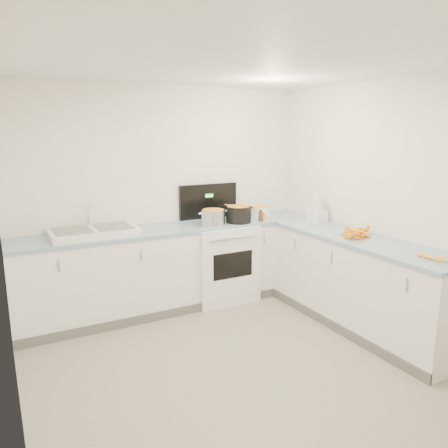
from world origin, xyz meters
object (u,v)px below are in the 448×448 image
black_pot (239,215)px  spice_jar (265,217)px  sink (94,232)px  steel_pot (213,218)px  mixing_bowl (261,211)px  extract_bottle (261,217)px  food_processor (317,210)px  stove (219,260)px

black_pot → spice_jar: size_ratio=2.94×
sink → black_pot: bearing=-5.0°
steel_pot → black_pot: size_ratio=0.92×
steel_pot → black_pot: bearing=0.3°
mixing_bowl → extract_bottle: bearing=-123.5°
mixing_bowl → food_processor: bearing=-57.0°
stove → black_pot: (0.19, -0.13, 0.55)m
stove → black_pot: 0.60m
stove → food_processor: 1.31m
steel_pot → mixing_bowl: steel_pot is taller
stove → sink: bearing=179.4°
mixing_bowl → black_pot: bearing=-154.7°
spice_jar → steel_pot: bearing=174.9°
steel_pot → spice_jar: size_ratio=2.70×
food_processor → spice_jar: bearing=146.8°
mixing_bowl → stove: bearing=-172.6°
stove → food_processor: (1.03, -0.53, 0.61)m
steel_pot → extract_bottle: bearing=-7.1°
sink → black_pot: 1.65m
spice_jar → extract_bottle: bearing=-168.6°
mixing_bowl → spice_jar: (-0.12, -0.27, -0.01)m
black_pot → mixing_bowl: 0.49m
mixing_bowl → food_processor: (0.39, -0.61, 0.08)m
sink → steel_pot: bearing=-6.4°
mixing_bowl → spice_jar: mixing_bowl is taller
steel_pot → food_processor: 1.24m
sink → stove: bearing=-0.6°
sink → mixing_bowl: 2.09m
steel_pot → spice_jar: 0.66m
black_pot → mixing_bowl: black_pot is taller
extract_bottle → food_processor: food_processor is taller
stove → food_processor: bearing=-27.1°
stove → spice_jar: stove is taller
spice_jar → sink: bearing=174.0°
black_pot → extract_bottle: 0.27m
extract_bottle → spice_jar: size_ratio=1.17×
stove → extract_bottle: stove is taller
extract_bottle → spice_jar: bearing=11.4°
stove → spice_jar: 0.75m
mixing_bowl → extract_bottle: same height
extract_bottle → black_pot: bearing=163.7°
sink → extract_bottle: 1.91m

